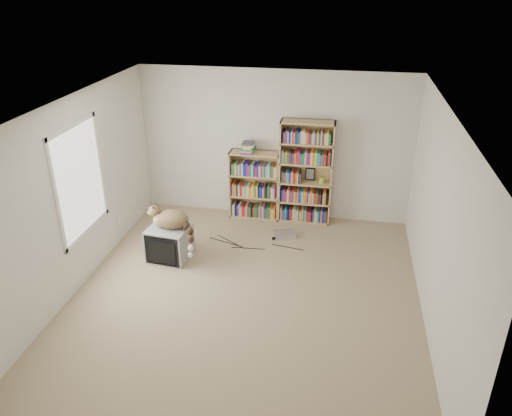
% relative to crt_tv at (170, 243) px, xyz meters
% --- Properties ---
extents(floor, '(4.50, 5.00, 0.01)m').
position_rel_crt_tv_xyz_m(floor, '(1.29, -0.75, -0.25)').
color(floor, tan).
rests_on(floor, ground).
extents(wall_back, '(4.50, 0.02, 2.50)m').
position_rel_crt_tv_xyz_m(wall_back, '(1.29, 1.75, 1.00)').
color(wall_back, silver).
rests_on(wall_back, floor).
extents(wall_front, '(4.50, 0.02, 2.50)m').
position_rel_crt_tv_xyz_m(wall_front, '(1.29, -3.25, 1.00)').
color(wall_front, silver).
rests_on(wall_front, floor).
extents(wall_left, '(0.02, 5.00, 2.50)m').
position_rel_crt_tv_xyz_m(wall_left, '(-0.96, -0.75, 1.00)').
color(wall_left, silver).
rests_on(wall_left, floor).
extents(wall_right, '(0.02, 5.00, 2.50)m').
position_rel_crt_tv_xyz_m(wall_right, '(3.54, -0.75, 1.00)').
color(wall_right, silver).
rests_on(wall_right, floor).
extents(ceiling, '(4.50, 5.00, 0.02)m').
position_rel_crt_tv_xyz_m(ceiling, '(1.29, -0.75, 2.25)').
color(ceiling, white).
rests_on(ceiling, wall_back).
extents(window, '(0.02, 1.22, 1.52)m').
position_rel_crt_tv_xyz_m(window, '(-0.95, -0.55, 1.15)').
color(window, white).
rests_on(window, wall_left).
extents(crt_tv, '(0.63, 0.58, 0.50)m').
position_rel_crt_tv_xyz_m(crt_tv, '(0.00, 0.00, 0.00)').
color(crt_tv, '#969698').
rests_on(crt_tv, floor).
extents(cat, '(0.76, 0.54, 0.60)m').
position_rel_crt_tv_xyz_m(cat, '(0.10, -0.03, 0.35)').
color(cat, '#332414').
rests_on(cat, crt_tv).
extents(bookcase_tall, '(0.87, 0.30, 1.73)m').
position_rel_crt_tv_xyz_m(bookcase_tall, '(1.84, 1.61, 0.58)').
color(bookcase_tall, '#A97B54').
rests_on(bookcase_tall, floor).
extents(bookcase_short, '(0.85, 0.30, 1.16)m').
position_rel_crt_tv_xyz_m(bookcase_short, '(0.98, 1.61, 0.28)').
color(bookcase_short, '#A97B54').
rests_on(bookcase_short, floor).
extents(book_stack, '(0.21, 0.28, 0.18)m').
position_rel_crt_tv_xyz_m(book_stack, '(0.86, 1.56, 1.00)').
color(book_stack, red).
rests_on(book_stack, bookcase_short).
extents(green_mug, '(0.09, 0.09, 0.10)m').
position_rel_crt_tv_xyz_m(green_mug, '(2.11, 1.59, 0.51)').
color(green_mug, '#8DC738').
rests_on(green_mug, bookcase_tall).
extents(framed_print, '(0.16, 0.05, 0.21)m').
position_rel_crt_tv_xyz_m(framed_print, '(1.90, 1.69, 0.56)').
color(framed_print, black).
rests_on(framed_print, bookcase_tall).
extents(dvd_player, '(0.40, 0.34, 0.08)m').
position_rel_crt_tv_xyz_m(dvd_player, '(1.59, 0.93, -0.21)').
color(dvd_player, '#B7B8BD').
rests_on(dvd_player, floor).
extents(wall_outlet, '(0.01, 0.08, 0.13)m').
position_rel_crt_tv_xyz_m(wall_outlet, '(-0.95, 0.34, 0.07)').
color(wall_outlet, silver).
rests_on(wall_outlet, wall_left).
extents(floor_cables, '(1.20, 0.70, 0.01)m').
position_rel_crt_tv_xyz_m(floor_cables, '(1.19, 0.73, -0.25)').
color(floor_cables, black).
rests_on(floor_cables, floor).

